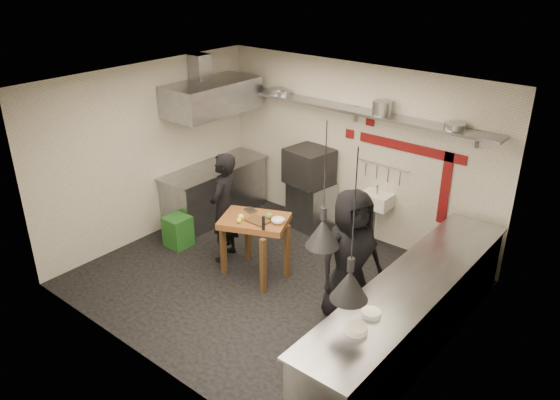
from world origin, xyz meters
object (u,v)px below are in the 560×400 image
Objects in this scene: combi_oven at (309,166)px; green_bin at (178,231)px; chef_right at (351,257)px; prep_table at (255,247)px; oven_stand at (311,205)px; chef_left at (224,208)px.

green_bin is (-1.18, -1.87, -0.84)m from combi_oven.
combi_oven is 2.59m from chef_right.
prep_table reaches higher than green_bin.
oven_stand is 1.77m from chef_left.
combi_oven is at bearing -154.12° from oven_stand.
chef_right is (3.10, 0.15, 0.64)m from green_bin.
green_bin is 0.28× the size of chef_right.
oven_stand is at bearing 69.05° from chef_right.
chef_left is (-0.38, -1.67, 0.45)m from oven_stand.
chef_left is (0.85, 0.21, 0.60)m from green_bin.
combi_oven is 2.36m from green_bin.
green_bin is at bearing 160.98° from prep_table.
combi_oven is 1.71m from chef_left.
prep_table is 0.52× the size of chef_right.
chef_left is at bearing -93.42° from combi_oven.
prep_table is 0.79m from chef_left.
chef_left is 2.26m from chef_right.
green_bin is 3.17m from chef_right.
green_bin is at bearing 114.61° from chef_right.
oven_stand is 0.45× the size of chef_right.
chef_left reaches higher than combi_oven.
oven_stand is 1.60× the size of green_bin.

